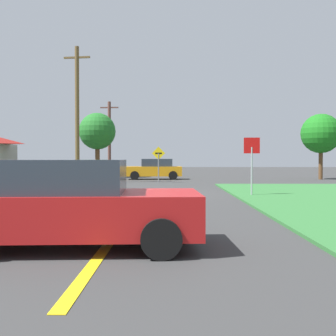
% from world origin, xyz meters
% --- Properties ---
extents(ground_plane, '(120.00, 120.00, 0.00)m').
position_xyz_m(ground_plane, '(0.00, 0.00, 0.00)').
color(ground_plane, '#373737').
extents(lane_stripe_center, '(0.20, 14.00, 0.01)m').
position_xyz_m(lane_stripe_center, '(0.00, -8.00, 0.01)').
color(lane_stripe_center, yellow).
rests_on(lane_stripe_center, ground).
extents(stop_sign, '(0.68, 0.08, 2.55)m').
position_xyz_m(stop_sign, '(4.68, -1.62, 1.77)').
color(stop_sign, '#9EA0A8').
rests_on(stop_sign, ground).
extents(car_approaching_junction, '(4.41, 2.09, 1.62)m').
position_xyz_m(car_approaching_junction, '(-0.10, 13.02, 0.80)').
color(car_approaching_junction, orange).
rests_on(car_approaching_junction, ground).
extents(car_behind_on_main_road, '(4.58, 2.33, 1.62)m').
position_xyz_m(car_behind_on_main_road, '(-0.63, -11.76, 0.81)').
color(car_behind_on_main_road, red).
rests_on(car_behind_on_main_road, ground).
extents(utility_pole_mid, '(1.80, 0.35, 9.11)m').
position_xyz_m(utility_pole_mid, '(-5.09, 8.01, 4.69)').
color(utility_pole_mid, brown).
rests_on(utility_pole_mid, ground).
extents(utility_pole_far, '(1.80, 0.31, 7.24)m').
position_xyz_m(utility_pole_far, '(-4.88, 20.82, 3.73)').
color(utility_pole_far, brown).
rests_on(utility_pole_far, ground).
extents(direction_sign, '(0.91, 0.08, 2.46)m').
position_xyz_m(direction_sign, '(0.34, 8.49, 1.53)').
color(direction_sign, slate).
rests_on(direction_sign, ground).
extents(oak_tree_left, '(3.09, 3.09, 5.16)m').
position_xyz_m(oak_tree_left, '(12.98, 12.90, 3.60)').
color(oak_tree_left, brown).
rests_on(oak_tree_left, ground).
extents(pine_tree_center, '(3.16, 3.16, 5.58)m').
position_xyz_m(pine_tree_center, '(-5.16, 15.86, 3.97)').
color(pine_tree_center, brown).
rests_on(pine_tree_center, ground).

